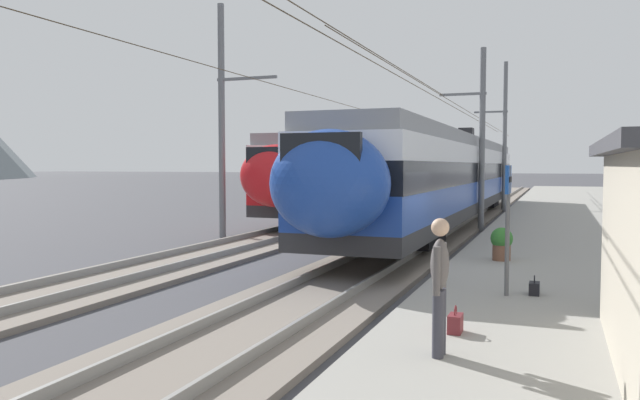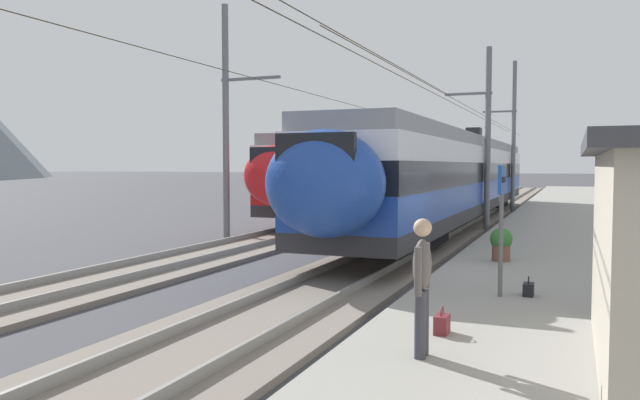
% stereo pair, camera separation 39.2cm
% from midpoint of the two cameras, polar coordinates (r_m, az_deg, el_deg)
% --- Properties ---
extents(ground_plane, '(400.00, 400.00, 0.00)m').
position_cam_midpoint_polar(ground_plane, '(14.69, 7.80, -7.22)').
color(ground_plane, '#424247').
extents(platform_slab, '(120.00, 7.63, 0.32)m').
position_cam_midpoint_polar(platform_slab, '(14.27, 27.00, -7.20)').
color(platform_slab, gray).
rests_on(platform_slab, ground).
extents(track_near, '(120.00, 3.00, 0.28)m').
position_cam_midpoint_polar(track_near, '(14.95, 4.15, -6.75)').
color(track_near, slate).
rests_on(track_near, ground).
extents(track_far, '(120.00, 3.00, 0.28)m').
position_cam_midpoint_polar(track_far, '(17.15, -12.02, -5.53)').
color(track_far, slate).
rests_on(track_far, ground).
extents(train_near_platform, '(31.94, 2.85, 4.27)m').
position_cam_midpoint_polar(train_near_platform, '(27.51, 12.72, 2.25)').
color(train_near_platform, '#2D2D30').
rests_on(train_near_platform, track_near).
extents(train_far_track, '(23.75, 3.02, 4.27)m').
position_cam_midpoint_polar(train_far_track, '(32.62, 5.21, 2.43)').
color(train_far_track, '#2D2D30').
rests_on(train_far_track, track_far).
extents(catenary_mast_mid, '(49.87, 1.86, 7.30)m').
position_cam_midpoint_polar(catenary_mast_mid, '(25.63, 15.29, 5.71)').
color(catenary_mast_mid, slate).
rests_on(catenary_mast_mid, ground).
extents(catenary_mast_east, '(49.87, 1.86, 8.48)m').
position_cam_midpoint_polar(catenary_mast_east, '(36.79, 17.47, 5.71)').
color(catenary_mast_east, slate).
rests_on(catenary_mast_east, ground).
extents(catenary_mast_far_side, '(49.87, 2.36, 8.46)m').
position_cam_midpoint_polar(catenary_mast_far_side, '(22.98, -7.82, 7.45)').
color(catenary_mast_far_side, slate).
rests_on(catenary_mast_far_side, ground).
extents(platform_sign, '(0.70, 0.08, 2.33)m').
position_cam_midpoint_polar(platform_sign, '(11.44, 17.27, -0.06)').
color(platform_sign, '#59595B').
rests_on(platform_sign, platform_slab).
extents(passenger_walking, '(0.53, 0.22, 1.69)m').
position_cam_midpoint_polar(passenger_walking, '(7.70, 10.81, -7.21)').
color(passenger_walking, '#383842').
rests_on(passenger_walking, platform_slab).
extents(handbag_beside_passenger, '(0.32, 0.18, 0.39)m').
position_cam_midpoint_polar(handbag_beside_passenger, '(8.96, 12.39, -11.05)').
color(handbag_beside_passenger, maroon).
rests_on(handbag_beside_passenger, platform_slab).
extents(handbag_near_sign, '(0.32, 0.18, 0.35)m').
position_cam_midpoint_polar(handbag_near_sign, '(11.86, 19.49, -7.72)').
color(handbag_near_sign, black).
rests_on(handbag_near_sign, platform_slab).
extents(potted_plant_platform_edge, '(0.54, 0.54, 0.81)m').
position_cam_midpoint_polar(potted_plant_platform_edge, '(15.81, 16.98, -3.75)').
color(potted_plant_platform_edge, brown).
rests_on(potted_plant_platform_edge, platform_slab).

